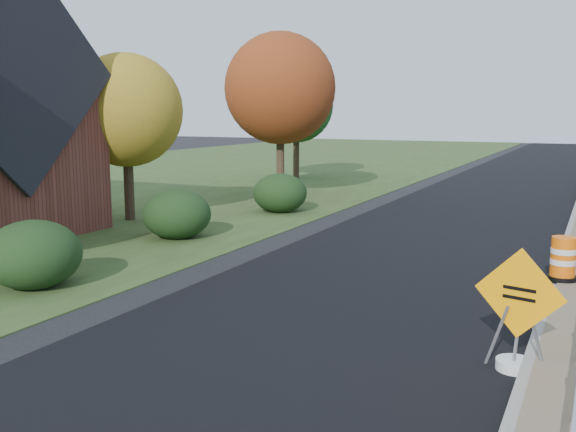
% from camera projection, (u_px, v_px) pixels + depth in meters
% --- Properties ---
extents(grass_verge_near, '(30.00, 120.00, 0.03)m').
position_uv_depth(grass_verge_near, '(95.00, 185.00, 33.98)').
color(grass_verge_near, '#2F431C').
rests_on(grass_verge_near, ground).
extents(milled_overlay, '(7.20, 120.00, 0.01)m').
position_uv_depth(milled_overlay, '(473.00, 210.00, 25.47)').
color(milled_overlay, black).
rests_on(milled_overlay, ground).
extents(hedge_south, '(2.09, 2.09, 1.52)m').
position_uv_depth(hedge_south, '(33.00, 254.00, 14.04)').
color(hedge_south, black).
rests_on(hedge_south, ground).
extents(hedge_mid, '(2.09, 2.09, 1.52)m').
position_uv_depth(hedge_mid, '(177.00, 214.00, 19.57)').
color(hedge_mid, black).
rests_on(hedge_mid, ground).
extents(hedge_north, '(2.09, 2.09, 1.52)m').
position_uv_depth(hedge_north, '(280.00, 193.00, 24.67)').
color(hedge_north, black).
rests_on(hedge_north, ground).
extents(tree_near_yellow, '(3.96, 3.96, 5.88)m').
position_uv_depth(tree_near_yellow, '(126.00, 111.00, 22.36)').
color(tree_near_yellow, '#473523').
rests_on(tree_near_yellow, ground).
extents(tree_near_red, '(4.95, 4.95, 7.35)m').
position_uv_depth(tree_near_red, '(280.00, 89.00, 28.43)').
color(tree_near_red, '#473523').
rests_on(tree_near_red, ground).
extents(tree_near_back, '(4.29, 4.29, 6.37)m').
position_uv_depth(tree_near_back, '(296.00, 105.00, 36.93)').
color(tree_near_back, '#473523').
rests_on(tree_near_back, ground).
extents(caution_sign, '(1.33, 0.57, 1.88)m').
position_uv_depth(caution_sign, '(516.00, 340.00, 9.55)').
color(caution_sign, white).
rests_on(caution_sign, ground).
extents(barrel_median_near, '(0.64, 0.64, 0.95)m').
position_uv_depth(barrel_median_near, '(563.00, 259.00, 13.87)').
color(barrel_median_near, black).
rests_on(barrel_median_near, median).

